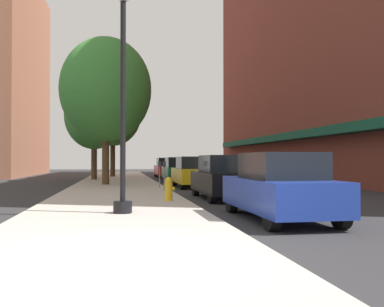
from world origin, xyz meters
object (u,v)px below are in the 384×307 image
object	(u,v)px
fire_hydrant	(169,189)
tree_near	(94,116)
parking_meter_far	(159,171)
car_green	(178,170)
tree_mid	(113,113)
tree_far	(106,90)
car_red	(167,168)
car_blue	(279,187)
parking_meter_near	(164,172)
car_black	(223,178)
car_yellow	(193,172)
lamppost	(123,93)

from	to	relation	value
fire_hydrant	tree_near	world-z (taller)	tree_near
parking_meter_far	car_green	world-z (taller)	car_green
tree_mid	tree_far	bearing A→B (deg)	-91.02
tree_far	car_red	world-z (taller)	tree_far
parking_meter_far	car_blue	bearing A→B (deg)	-79.93
fire_hydrant	parking_meter_near	xyz separation A→B (m)	(0.33, 4.55, 0.43)
fire_hydrant	car_black	size ratio (longest dim) A/B	0.18
car_blue	parking_meter_near	bearing A→B (deg)	101.35
car_yellow	car_green	xyz separation A→B (m)	(0.00, 5.84, 0.00)
lamppost	tree_far	size ratio (longest dim) A/B	0.72
tree_far	car_yellow	world-z (taller)	tree_far
tree_mid	car_yellow	bearing A→B (deg)	-71.27
parking_meter_near	car_green	world-z (taller)	car_green
tree_far	car_green	bearing A→B (deg)	42.89
fire_hydrant	tree_near	size ratio (longest dim) A/B	0.12
car_black	car_yellow	size ratio (longest dim) A/B	1.00
parking_meter_far	car_black	xyz separation A→B (m)	(1.95, -5.24, -0.14)
car_green	parking_meter_near	bearing A→B (deg)	-101.73
tree_far	lamppost	bearing A→B (deg)	-86.31
fire_hydrant	car_red	distance (m)	21.43
lamppost	car_yellow	bearing A→B (deg)	71.78
car_black	car_red	xyz separation A→B (m)	(0.00, 19.70, 0.00)
lamppost	parking_meter_far	distance (m)	10.33
lamppost	fire_hydrant	world-z (taller)	lamppost
fire_hydrant	tree_far	xyz separation A→B (m)	(-2.38, 10.04, 4.89)
parking_meter_far	parking_meter_near	bearing A→B (deg)	-90.00
parking_meter_near	car_red	size ratio (longest dim) A/B	0.30
tree_far	car_yellow	bearing A→B (deg)	-17.97
tree_mid	car_red	world-z (taller)	tree_mid
fire_hydrant	car_green	size ratio (longest dim) A/B	0.18
car_green	parking_meter_far	bearing A→B (deg)	-105.01
tree_near	car_red	world-z (taller)	tree_near
car_yellow	car_blue	bearing A→B (deg)	-88.96
tree_mid	car_yellow	size ratio (longest dim) A/B	1.85
parking_meter_near	car_black	bearing A→B (deg)	-56.51
tree_near	car_green	distance (m)	7.05
tree_near	car_red	xyz separation A→B (m)	(5.65, 5.01, -3.76)
parking_meter_near	tree_near	world-z (taller)	tree_near
lamppost	car_blue	distance (m)	4.63
tree_near	car_yellow	bearing A→B (deg)	-53.95
parking_meter_far	tree_mid	size ratio (longest dim) A/B	0.16
parking_meter_far	car_green	distance (m)	7.78
lamppost	tree_far	distance (m)	13.32
car_yellow	car_green	distance (m)	5.84
parking_meter_near	car_blue	size ratio (longest dim) A/B	0.30
lamppost	car_red	distance (m)	24.78
car_black	parking_meter_far	bearing A→B (deg)	112.58
tree_mid	tree_far	world-z (taller)	tree_far
tree_mid	car_black	xyz separation A→B (m)	(4.45, -20.06, -4.53)
parking_meter_near	car_black	distance (m)	3.54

